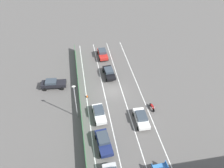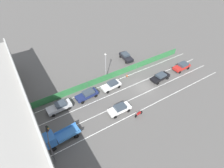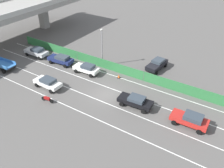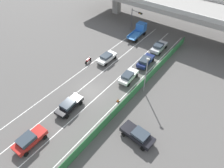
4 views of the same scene
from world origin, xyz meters
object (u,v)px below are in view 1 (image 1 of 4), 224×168
at_px(parked_sedan_dark, 53,84).
at_px(car_sedan_red, 103,54).
at_px(car_sedan_navy, 104,142).
at_px(car_hatchback_white, 141,118).
at_px(motorcycle, 152,107).
at_px(traffic_cone, 87,96).
at_px(car_sedan_white, 99,113).
at_px(street_lamp, 75,99).
at_px(car_sedan_black, 109,72).

bearing_deg(parked_sedan_dark, car_sedan_red, -139.84).
height_order(car_sedan_navy, car_hatchback_white, car_sedan_navy).
bearing_deg(motorcycle, traffic_cone, -24.77).
xyz_separation_m(parked_sedan_dark, traffic_cone, (-5.94, 3.83, -0.61)).
height_order(car_sedan_white, street_lamp, street_lamp).
bearing_deg(car_sedan_red, car_sedan_black, 92.02).
bearing_deg(motorcycle, street_lamp, -1.77).
xyz_separation_m(car_sedan_white, car_sedan_black, (-3.39, -10.79, -0.02)).
height_order(car_sedan_white, car_sedan_navy, car_sedan_navy).
relative_size(car_hatchback_white, street_lamp, 0.67).
bearing_deg(parked_sedan_dark, car_hatchback_white, 141.19).
distance_m(car_sedan_red, street_lamp, 18.79).
relative_size(street_lamp, traffic_cone, 10.53).
xyz_separation_m(street_lamp, traffic_cone, (-1.96, -4.51, -3.73)).
xyz_separation_m(car_sedan_white, street_lamp, (3.51, -0.67, 3.14)).
xyz_separation_m(car_sedan_navy, parked_sedan_dark, (7.39, -14.70, 0.02)).
xyz_separation_m(car_sedan_white, car_hatchback_white, (-6.45, 2.20, -0.02)).
bearing_deg(parked_sedan_dark, street_lamp, 115.51).
relative_size(car_sedan_red, car_sedan_black, 0.94).
distance_m(car_hatchback_white, traffic_cone, 10.89).
relative_size(car_sedan_white, street_lamp, 0.67).
height_order(car_sedan_black, motorcycle, car_sedan_black).
distance_m(car_sedan_red, car_sedan_black, 7.20).
bearing_deg(motorcycle, car_hatchback_white, 43.49).
bearing_deg(street_lamp, motorcycle, 178.23).
bearing_deg(motorcycle, parked_sedan_dark, -27.79).
bearing_deg(car_hatchback_white, street_lamp, -16.08).
bearing_deg(motorcycle, car_sedan_black, -61.61).
distance_m(car_sedan_white, car_sedan_navy, 5.69).
xyz_separation_m(car_sedan_red, parked_sedan_dark, (10.62, 8.97, -0.02)).
bearing_deg(traffic_cone, car_sedan_red, -110.10).
xyz_separation_m(car_sedan_navy, street_lamp, (3.41, -6.37, 3.13)).
xyz_separation_m(car_sedan_white, traffic_cone, (1.55, -5.18, -0.58)).
bearing_deg(car_sedan_black, car_sedan_white, 72.56).
xyz_separation_m(car_sedan_white, car_sedan_navy, (0.10, 5.69, 0.01)).
xyz_separation_m(motorcycle, traffic_cone, (10.61, -4.90, -0.17)).
bearing_deg(car_sedan_red, street_lamp, 68.99).
xyz_separation_m(car_sedan_navy, traffic_cone, (1.44, -10.88, -0.60)).
bearing_deg(parked_sedan_dark, motorcycle, 152.21).
height_order(car_sedan_navy, street_lamp, street_lamp).
xyz_separation_m(car_sedan_red, street_lamp, (6.65, 17.30, 3.09)).
bearing_deg(traffic_cone, motorcycle, 155.23).
distance_m(parked_sedan_dark, street_lamp, 9.75).
distance_m(car_sedan_black, motorcycle, 11.94).
height_order(motorcycle, traffic_cone, motorcycle).
bearing_deg(car_sedan_navy, car_sedan_black, -101.97).
xyz_separation_m(motorcycle, parked_sedan_dark, (16.55, -8.72, 0.44)).
height_order(parked_sedan_dark, traffic_cone, parked_sedan_dark).
bearing_deg(traffic_cone, car_sedan_white, 106.63).
relative_size(motorcycle, parked_sedan_dark, 0.41).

